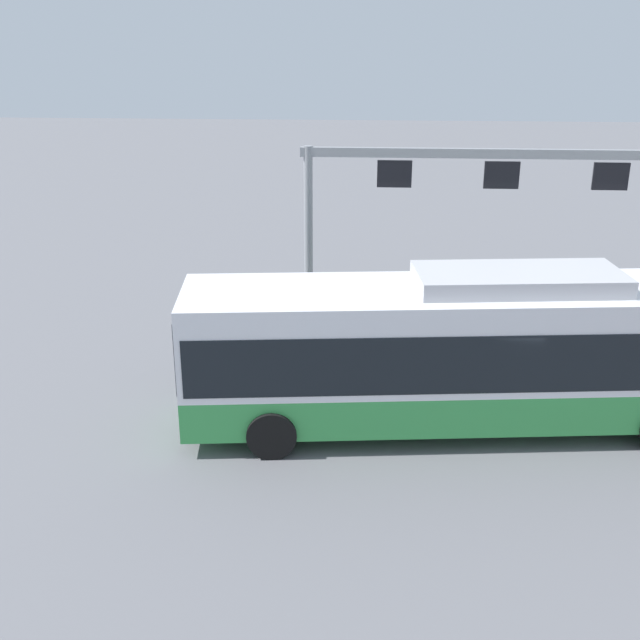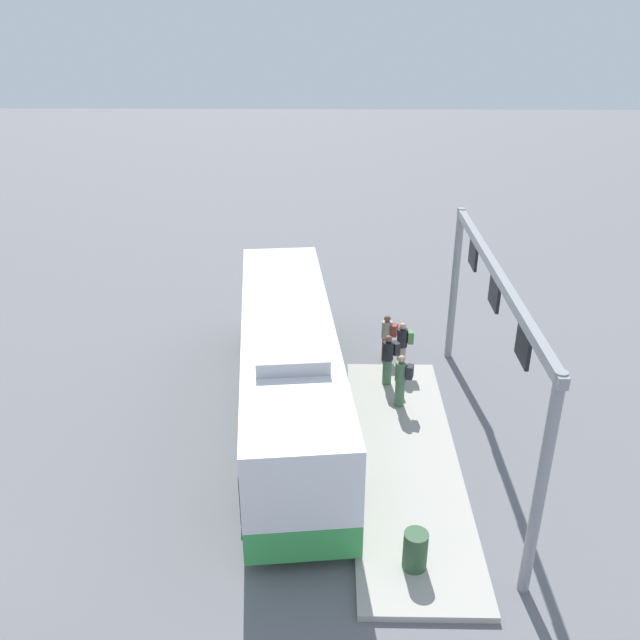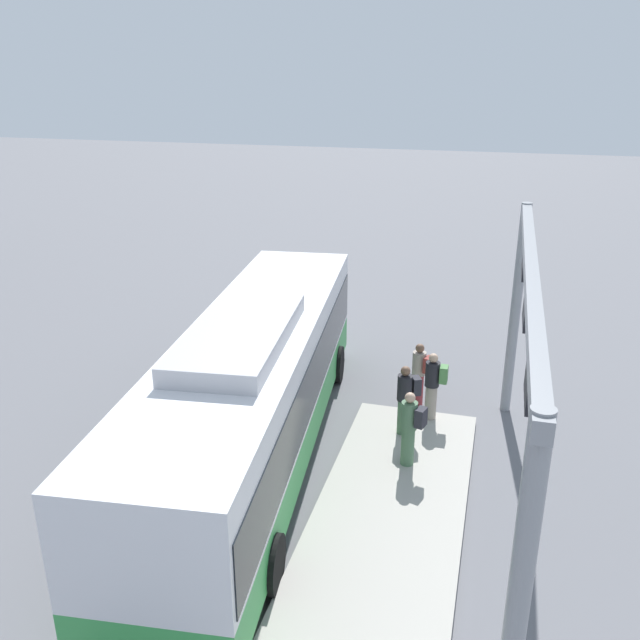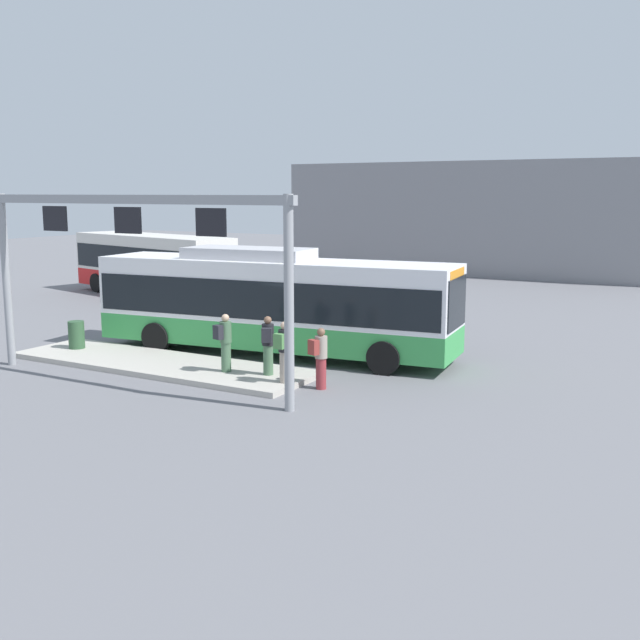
{
  "view_description": "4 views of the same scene",
  "coord_description": "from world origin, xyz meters",
  "px_view_note": "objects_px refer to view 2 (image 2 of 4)",
  "views": [
    {
      "loc": [
        2.12,
        15.28,
        8.05
      ],
      "look_at": [
        3.28,
        -1.97,
        1.6
      ],
      "focal_mm": 43.95,
      "sensor_mm": 36.0,
      "label": 1
    },
    {
      "loc": [
        -16.38,
        -1.17,
        11.07
      ],
      "look_at": [
        3.34,
        -0.83,
        1.55
      ],
      "focal_mm": 37.58,
      "sensor_mm": 36.0,
      "label": 2
    },
    {
      "loc": [
        -11.84,
        -4.69,
        8.03
      ],
      "look_at": [
        4.07,
        -0.32,
        1.81
      ],
      "focal_mm": 37.68,
      "sensor_mm": 36.0,
      "label": 3
    },
    {
      "loc": [
        13.14,
        -20.22,
        5.23
      ],
      "look_at": [
        1.98,
        -0.47,
        1.38
      ],
      "focal_mm": 42.3,
      "sensor_mm": 36.0,
      "label": 4
    }
  ],
  "objects_px": {
    "bus_main": "(288,363)",
    "person_waiting_near": "(403,345)",
    "trash_bin": "(415,550)",
    "person_waiting_mid": "(389,358)",
    "person_boarding": "(387,337)",
    "person_waiting_far": "(402,379)"
  },
  "relations": [
    {
      "from": "person_boarding",
      "to": "trash_bin",
      "type": "xyz_separation_m",
      "value": [
        -9.26,
        0.09,
        -0.28
      ]
    },
    {
      "from": "trash_bin",
      "to": "person_waiting_mid",
      "type": "bearing_deg",
      "value": 0.11
    },
    {
      "from": "person_boarding",
      "to": "person_waiting_mid",
      "type": "distance_m",
      "value": 1.75
    },
    {
      "from": "person_waiting_mid",
      "to": "bus_main",
      "type": "bearing_deg",
      "value": 4.03
    },
    {
      "from": "bus_main",
      "to": "person_boarding",
      "type": "height_order",
      "value": "bus_main"
    },
    {
      "from": "person_waiting_far",
      "to": "person_waiting_near",
      "type": "bearing_deg",
      "value": -79.51
    },
    {
      "from": "person_waiting_far",
      "to": "trash_bin",
      "type": "xyz_separation_m",
      "value": [
        -6.25,
        0.27,
        -0.44
      ]
    },
    {
      "from": "person_boarding",
      "to": "person_waiting_far",
      "type": "xyz_separation_m",
      "value": [
        -3.01,
        -0.18,
        0.16
      ]
    },
    {
      "from": "person_waiting_far",
      "to": "bus_main",
      "type": "bearing_deg",
      "value": 24.74
    },
    {
      "from": "bus_main",
      "to": "trash_bin",
      "type": "height_order",
      "value": "bus_main"
    },
    {
      "from": "person_waiting_near",
      "to": "trash_bin",
      "type": "distance_m",
      "value": 8.41
    },
    {
      "from": "person_waiting_far",
      "to": "trash_bin",
      "type": "distance_m",
      "value": 6.27
    },
    {
      "from": "bus_main",
      "to": "person_waiting_mid",
      "type": "xyz_separation_m",
      "value": [
        1.73,
        -2.97,
        -0.76
      ]
    },
    {
      "from": "person_boarding",
      "to": "person_waiting_far",
      "type": "relative_size",
      "value": 1.0
    },
    {
      "from": "bus_main",
      "to": "person_waiting_near",
      "type": "xyz_separation_m",
      "value": [
        2.59,
        -3.49,
        -0.76
      ]
    },
    {
      "from": "person_waiting_mid",
      "to": "person_waiting_far",
      "type": "bearing_deg",
      "value": 76.33
    },
    {
      "from": "person_boarding",
      "to": "person_waiting_far",
      "type": "height_order",
      "value": "person_waiting_far"
    },
    {
      "from": "person_boarding",
      "to": "bus_main",
      "type": "bearing_deg",
      "value": 69.16
    },
    {
      "from": "person_waiting_mid",
      "to": "person_waiting_far",
      "type": "relative_size",
      "value": 1.0
    },
    {
      "from": "bus_main",
      "to": "person_boarding",
      "type": "xyz_separation_m",
      "value": [
        3.46,
        -3.07,
        -0.92
      ]
    },
    {
      "from": "person_waiting_near",
      "to": "person_waiting_far",
      "type": "xyz_separation_m",
      "value": [
        -2.14,
        0.24,
        0.0
      ]
    },
    {
      "from": "person_boarding",
      "to": "person_waiting_near",
      "type": "height_order",
      "value": "person_waiting_near"
    }
  ]
}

